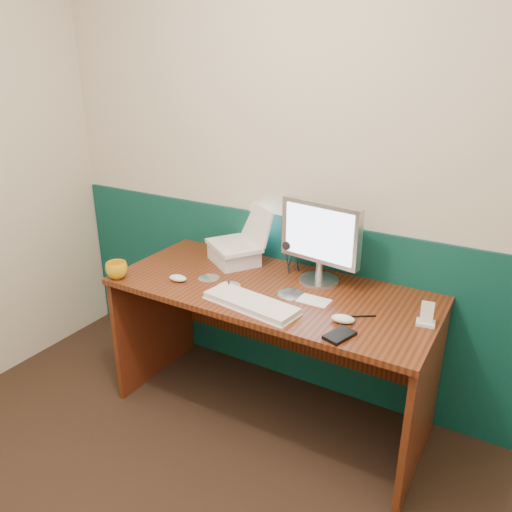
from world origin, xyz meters
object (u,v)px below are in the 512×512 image
Objects in this scene: monitor at (321,243)px; keyboard at (251,304)px; camcorder at (292,255)px; mug at (117,270)px; laptop at (233,226)px; desk at (271,353)px.

monitor reaches higher than keyboard.
monitor is 2.26× the size of camcorder.
camcorder is (0.73, 0.53, 0.05)m from mug.
keyboard is at bearing 5.79° from mug.
laptop is 2.69× the size of mug.
monitor is 3.87× the size of mug.
keyboard is at bearing -15.36° from laptop.
desk is 0.45m from keyboard.
laptop is 0.70× the size of monitor.
monitor is 0.93× the size of keyboard.
mug is (-0.91, -0.48, -0.17)m from monitor.
keyboard is 0.46m from camcorder.
monitor is (0.17, 0.18, 0.59)m from desk.
mug is (-0.40, -0.48, -0.17)m from laptop.
camcorder reaches higher than desk.
desk is 0.52m from camcorder.
camcorder is (-0.02, 0.46, 0.08)m from keyboard.
desk is at bearing 21.89° from mug.
monitor reaches higher than laptop.
monitor is 0.22m from camcorder.
desk is 5.44× the size of laptop.
camcorder is at bearing 91.44° from desk.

